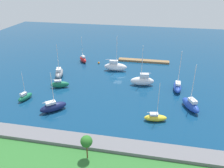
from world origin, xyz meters
TOP-DOWN VIEW (x-y plane):
  - water at (0.00, 0.00)m, footprint 160.00×160.00m
  - pier_dock at (-7.43, -14.58)m, footprint 19.11×2.40m
  - breakwater at (0.00, 35.16)m, footprint 72.57×3.86m
  - shoreline_park at (0.00, 40.65)m, footprint 58.83×12.79m
  - park_tree_east at (-1.33, 39.04)m, footprint 2.09×2.09m
  - sailboat_green_mid_basin at (15.23, 12.17)m, footprint 5.65×3.15m
  - sailboat_white_center_basin at (-8.47, 5.88)m, footprint 7.24×3.15m
  - sailboat_blue_inner_mooring at (-18.59, 7.18)m, footprint 2.39×6.96m
  - sailboat_gray_west_end at (18.56, 4.60)m, footprint 4.27×7.52m
  - sailboat_yellow_lone_north at (-12.82, 23.86)m, footprint 5.40×2.66m
  - sailboat_navy_near_pier at (11.71, 24.50)m, footprint 6.42×6.11m
  - sailboat_red_far_north at (15.12, -9.90)m, footprint 4.46×5.04m
  - sailboat_green_east_end at (21.38, 20.81)m, footprint 2.81×4.92m
  - sailboat_white_off_beacon at (1.51, -3.74)m, footprint 7.92×2.62m
  - sailboat_blue_far_south at (-21.17, 17.16)m, footprint 4.84×7.00m
  - mooring_buoy_orange at (8.84, -9.27)m, footprint 0.71×0.71m

SIDE VIEW (x-z plane):
  - water at x=0.00m, z-range 0.00..0.00m
  - mooring_buoy_orange at x=8.84m, z-range 0.00..0.71m
  - pier_dock at x=-7.43m, z-range 0.00..0.72m
  - shoreline_park at x=0.00m, z-range 0.00..0.90m
  - breakwater at x=0.00m, z-range 0.00..1.55m
  - sailboat_yellow_lone_north at x=-12.82m, z-range -3.96..5.68m
  - sailboat_green_east_end at x=21.38m, z-range -2.93..4.72m
  - sailboat_green_mid_basin at x=15.23m, z-range -3.14..5.27m
  - sailboat_red_far_north at x=15.12m, z-range -3.70..5.87m
  - sailboat_navy_near_pier at x=11.71m, z-range -3.83..6.18m
  - sailboat_blue_inner_mooring at x=-18.59m, z-range -4.60..6.96m
  - sailboat_gray_west_end at x=18.56m, z-range -4.08..6.65m
  - sailboat_blue_far_south at x=-21.17m, z-range -4.50..7.09m
  - sailboat_white_center_basin at x=-8.47m, z-range -4.61..7.66m
  - sailboat_white_off_beacon at x=1.51m, z-range -4.49..7.61m
  - park_tree_east at x=-1.33m, z-range 2.18..6.92m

